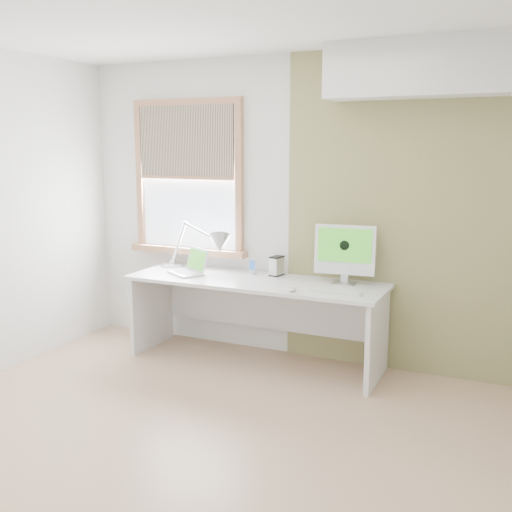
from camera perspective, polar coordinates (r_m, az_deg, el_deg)
The scene contains 12 objects.
room at distance 3.66m, azimuth -6.88°, elevation 1.93°, with size 4.04×3.54×2.64m.
accent_wall at distance 4.94m, azimuth 14.06°, elevation 3.87°, with size 2.00×0.02×2.60m, color #8A9056.
soffit at distance 4.74m, azimuth 16.75°, elevation 16.82°, with size 1.60×0.40×0.42m, color white.
window at distance 5.61m, azimuth -6.51°, elevation 7.36°, with size 1.20×0.14×1.42m.
desk at distance 5.14m, azimuth 0.22°, elevation -4.25°, with size 2.20×0.70×0.73m.
desk_lamp at distance 5.38m, azimuth -4.38°, elevation 0.97°, with size 0.76×0.31×0.43m.
laptop at distance 5.30m, azimuth -6.22°, elevation -1.08°, with size 0.41×0.39×0.23m.
phone_dock at distance 5.25m, azimuth -0.35°, elevation -1.31°, with size 0.08×0.08×0.14m.
external_drive at distance 5.19m, azimuth 1.97°, elevation -0.95°, with size 0.10×0.14×0.17m.
imac at distance 4.90m, azimuth 8.46°, elevation 0.47°, with size 0.50×0.18×0.48m.
keyboard at distance 4.63m, azimuth 7.53°, elevation -3.38°, with size 0.41×0.12×0.02m.
mouse at distance 4.64m, azimuth 3.44°, elevation -3.20°, with size 0.06×0.10×0.03m, color white.
Camera 1 is at (1.90, -3.08, 1.83)m, focal length 42.08 mm.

